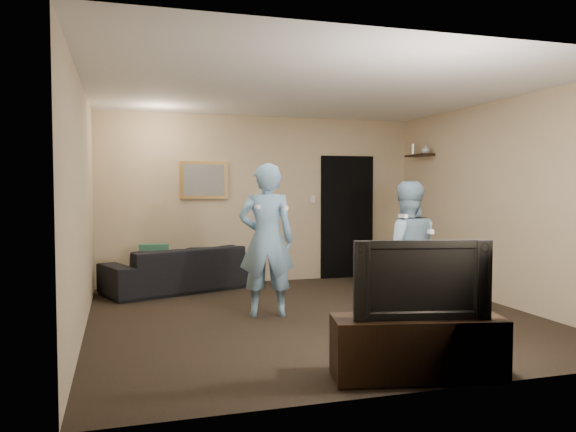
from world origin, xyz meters
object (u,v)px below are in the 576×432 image
object	(u,v)px
television	(418,278)
wii_player_right	(406,252)
tv_console	(418,347)
wii_player_left	(266,240)
sofa	(181,268)

from	to	relation	value
television	wii_player_right	world-z (taller)	wii_player_right
wii_player_right	tv_console	bearing A→B (deg)	-115.57
wii_player_left	wii_player_right	xyz separation A→B (m)	(1.38, -0.77, -0.10)
tv_console	wii_player_left	size ratio (longest dim) A/B	0.75
sofa	tv_console	bearing A→B (deg)	87.58
tv_console	television	xyz separation A→B (m)	(0.00, 0.00, 0.54)
sofa	television	bearing A→B (deg)	87.58
sofa	television	xyz separation A→B (m)	(1.37, -4.32, 0.47)
sofa	wii_player_left	bearing A→B (deg)	92.19
television	sofa	bearing A→B (deg)	120.01
tv_console	wii_player_right	size ratio (longest dim) A/B	0.85
sofa	tv_console	size ratio (longest dim) A/B	1.64
wii_player_right	wii_player_left	bearing A→B (deg)	150.84
sofa	television	distance (m)	4.56
sofa	tv_console	distance (m)	4.53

